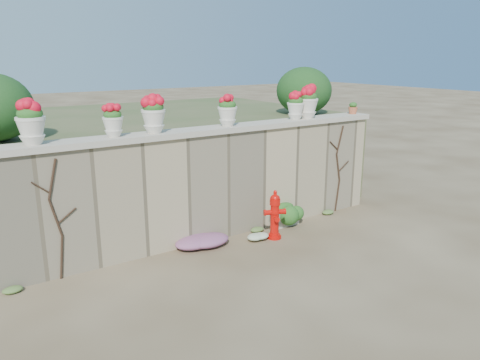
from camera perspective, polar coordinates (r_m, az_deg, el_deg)
ground at (r=7.60m, az=2.59°, el=-11.30°), size 80.00×80.00×0.00m
stone_wall at (r=8.66m, az=-4.37°, el=-0.90°), size 8.00×0.40×2.00m
wall_cap at (r=8.44m, az=-4.51°, el=5.98°), size 8.10×0.52×0.10m
raised_fill at (r=11.48m, az=-12.23°, el=2.77°), size 9.00×6.00×2.00m
back_shrub_right at (r=11.32m, az=7.79°, el=10.73°), size 1.30×1.30×1.10m
vine_left at (r=7.58m, az=-21.45°, el=-4.35°), size 0.60×0.04×1.91m
vine_right at (r=10.42m, az=11.92°, el=1.49°), size 0.60×0.04×1.91m
fire_hydrant at (r=8.81m, az=4.26°, el=-4.22°), size 0.41×0.29×0.94m
planter_box at (r=9.62m, az=5.38°, el=-4.20°), size 0.56×0.34×0.46m
green_shrub at (r=9.51m, az=6.50°, el=-4.02°), size 0.60×0.54×0.57m
magenta_clump at (r=8.51m, az=-5.09°, el=-7.40°), size 0.99×0.66×0.26m
white_flowers at (r=8.72m, az=2.19°, el=-7.00°), size 0.55×0.44×0.20m
urn_pot_0 at (r=7.44m, az=-24.16°, el=6.42°), size 0.42×0.42×0.65m
urn_pot_1 at (r=7.74m, az=-15.23°, el=6.96°), size 0.33×0.33×0.51m
urn_pot_2 at (r=7.98m, az=-10.51°, el=7.88°), size 0.40×0.40×0.63m
urn_pot_3 at (r=8.65m, az=-1.54°, el=8.44°), size 0.36×0.36×0.56m
urn_pot_4 at (r=9.61m, az=6.80°, el=8.95°), size 0.35×0.35×0.55m
urn_pot_5 at (r=9.82m, az=8.27°, el=9.34°), size 0.42×0.42×0.65m
terracotta_pot at (r=10.77m, az=13.60°, el=8.45°), size 0.21×0.21×0.25m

